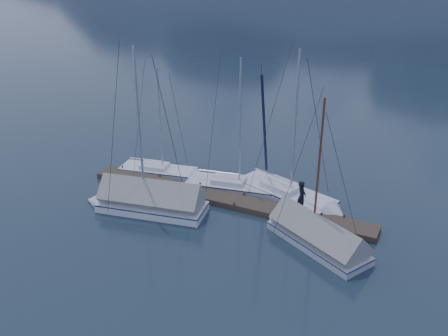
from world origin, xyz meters
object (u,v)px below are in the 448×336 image
Objects in this scene: sailboat_open_left at (169,173)px; sailboat_open_right at (298,199)px; sailboat_covered_near at (311,234)px; person at (302,197)px; sailboat_open_mid at (247,188)px; sailboat_covered_far at (143,202)px.

sailboat_open_right is at bearing 0.50° from sailboat_open_left.
person is at bearing 120.06° from sailboat_covered_near.
sailboat_open_left is 9.96m from person.
sailboat_open_left is at bearing 73.35° from person.
sailboat_covered_far reaches higher than sailboat_open_mid.
sailboat_open_right is at bearing 32.14° from sailboat_covered_far.
person is (9.74, -1.69, 1.15)m from sailboat_open_left.
sailboat_covered_far reaches higher than sailboat_open_right.
sailboat_open_right is 9.15m from sailboat_covered_far.
sailboat_covered_far is at bearing -75.13° from sailboat_open_left.
sailboat_open_left is 9.01m from sailboat_open_right.
sailboat_open_right reaches higher than person.
sailboat_open_left is 0.81× the size of sailboat_open_right.
sailboat_covered_far reaches higher than sailboat_covered_near.
sailboat_open_mid reaches higher than sailboat_covered_near.
sailboat_open_mid is 3.34m from sailboat_open_right.
sailboat_open_left is 4.17× the size of person.
sailboat_covered_far reaches higher than sailboat_open_left.
sailboat_covered_far is at bearing -174.13° from sailboat_covered_near.
sailboat_open_right is 5.16× the size of person.
sailboat_open_right is 1.16× the size of sailboat_covered_near.
sailboat_covered_far reaches higher than person.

